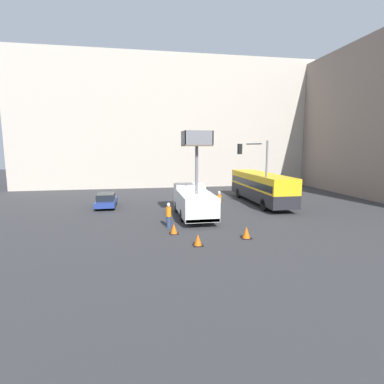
{
  "coord_description": "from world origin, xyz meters",
  "views": [
    {
      "loc": [
        -4.97,
        -24.4,
        5.85
      ],
      "look_at": [
        -0.52,
        0.4,
        2.02
      ],
      "focal_mm": 28.0,
      "sensor_mm": 36.0,
      "label": 1
    }
  ],
  "objects_px": {
    "traffic_cone_mid_road": "(198,240)",
    "road_worker_directing": "(219,202)",
    "road_worker_near_truck": "(169,215)",
    "traffic_cone_near_truck": "(246,233)",
    "parked_car_curbside": "(106,200)",
    "city_bus": "(261,186)",
    "traffic_light_pole": "(257,164)",
    "utility_truck": "(194,200)",
    "traffic_cone_far_side": "(174,229)"
  },
  "relations": [
    {
      "from": "utility_truck",
      "to": "road_worker_directing",
      "type": "bearing_deg",
      "value": 31.96
    },
    {
      "from": "traffic_light_pole",
      "to": "traffic_cone_near_truck",
      "type": "distance_m",
      "value": 9.52
    },
    {
      "from": "city_bus",
      "to": "traffic_cone_mid_road",
      "type": "relative_size",
      "value": 16.44
    },
    {
      "from": "parked_car_curbside",
      "to": "traffic_cone_mid_road",
      "type": "bearing_deg",
      "value": -62.83
    },
    {
      "from": "utility_truck",
      "to": "traffic_cone_far_side",
      "type": "height_order",
      "value": "utility_truck"
    },
    {
      "from": "road_worker_directing",
      "to": "city_bus",
      "type": "bearing_deg",
      "value": -37.13
    },
    {
      "from": "parked_car_curbside",
      "to": "traffic_light_pole",
      "type": "bearing_deg",
      "value": -16.47
    },
    {
      "from": "utility_truck",
      "to": "traffic_light_pole",
      "type": "bearing_deg",
      "value": 14.89
    },
    {
      "from": "utility_truck",
      "to": "parked_car_curbside",
      "type": "height_order",
      "value": "utility_truck"
    },
    {
      "from": "road_worker_directing",
      "to": "traffic_cone_far_side",
      "type": "distance_m",
      "value": 7.71
    },
    {
      "from": "city_bus",
      "to": "traffic_light_pole",
      "type": "xyz_separation_m",
      "value": [
        -1.87,
        -3.44,
        2.42
      ]
    },
    {
      "from": "utility_truck",
      "to": "traffic_light_pole",
      "type": "xyz_separation_m",
      "value": [
        6.12,
        1.63,
        2.74
      ]
    },
    {
      "from": "traffic_light_pole",
      "to": "road_worker_directing",
      "type": "height_order",
      "value": "traffic_light_pole"
    },
    {
      "from": "road_worker_directing",
      "to": "parked_car_curbside",
      "type": "relative_size",
      "value": 0.45
    },
    {
      "from": "road_worker_near_truck",
      "to": "road_worker_directing",
      "type": "xyz_separation_m",
      "value": [
        4.98,
        4.38,
        0.05
      ]
    },
    {
      "from": "road_worker_near_truck",
      "to": "traffic_cone_mid_road",
      "type": "height_order",
      "value": "road_worker_near_truck"
    },
    {
      "from": "city_bus",
      "to": "traffic_cone_near_truck",
      "type": "distance_m",
      "value": 12.69
    },
    {
      "from": "utility_truck",
      "to": "traffic_cone_far_side",
      "type": "bearing_deg",
      "value": -116.68
    },
    {
      "from": "road_worker_near_truck",
      "to": "traffic_cone_near_truck",
      "type": "relative_size",
      "value": 2.43
    },
    {
      "from": "traffic_light_pole",
      "to": "parked_car_curbside",
      "type": "relative_size",
      "value": 1.49
    },
    {
      "from": "road_worker_directing",
      "to": "traffic_cone_mid_road",
      "type": "bearing_deg",
      "value": 177.32
    },
    {
      "from": "utility_truck",
      "to": "road_worker_near_truck",
      "type": "bearing_deg",
      "value": -130.79
    },
    {
      "from": "utility_truck",
      "to": "traffic_light_pole",
      "type": "height_order",
      "value": "utility_truck"
    },
    {
      "from": "parked_car_curbside",
      "to": "traffic_cone_near_truck",
      "type": "bearing_deg",
      "value": -50.16
    },
    {
      "from": "traffic_cone_far_side",
      "to": "utility_truck",
      "type": "bearing_deg",
      "value": 63.32
    },
    {
      "from": "road_worker_directing",
      "to": "traffic_cone_far_side",
      "type": "xyz_separation_m",
      "value": [
        -4.8,
        -5.99,
        -0.65
      ]
    },
    {
      "from": "utility_truck",
      "to": "road_worker_directing",
      "type": "distance_m",
      "value": 3.12
    },
    {
      "from": "utility_truck",
      "to": "traffic_light_pole",
      "type": "distance_m",
      "value": 6.9
    },
    {
      "from": "traffic_cone_mid_road",
      "to": "road_worker_directing",
      "type": "bearing_deg",
      "value": 67.04
    },
    {
      "from": "traffic_cone_far_side",
      "to": "road_worker_directing",
      "type": "bearing_deg",
      "value": 51.3
    },
    {
      "from": "road_worker_directing",
      "to": "parked_car_curbside",
      "type": "xyz_separation_m",
      "value": [
        -10.21,
        4.06,
        -0.27
      ]
    },
    {
      "from": "city_bus",
      "to": "road_worker_near_truck",
      "type": "xyz_separation_m",
      "value": [
        -10.37,
        -7.82,
        -0.91
      ]
    },
    {
      "from": "road_worker_near_truck",
      "to": "parked_car_curbside",
      "type": "relative_size",
      "value": 0.43
    },
    {
      "from": "city_bus",
      "to": "parked_car_curbside",
      "type": "height_order",
      "value": "city_bus"
    },
    {
      "from": "traffic_cone_far_side",
      "to": "parked_car_curbside",
      "type": "relative_size",
      "value": 0.16
    },
    {
      "from": "traffic_cone_near_truck",
      "to": "road_worker_directing",
      "type": "bearing_deg",
      "value": 87.68
    },
    {
      "from": "parked_car_curbside",
      "to": "road_worker_directing",
      "type": "bearing_deg",
      "value": -21.68
    },
    {
      "from": "traffic_cone_near_truck",
      "to": "traffic_cone_mid_road",
      "type": "relative_size",
      "value": 1.09
    },
    {
      "from": "road_worker_directing",
      "to": "traffic_light_pole",
      "type": "bearing_deg",
      "value": -69.71
    },
    {
      "from": "utility_truck",
      "to": "parked_car_curbside",
      "type": "distance_m",
      "value": 9.52
    },
    {
      "from": "traffic_cone_mid_road",
      "to": "traffic_cone_far_side",
      "type": "distance_m",
      "value": 2.91
    },
    {
      "from": "utility_truck",
      "to": "road_worker_directing",
      "type": "height_order",
      "value": "utility_truck"
    },
    {
      "from": "road_worker_directing",
      "to": "traffic_cone_near_truck",
      "type": "bearing_deg",
      "value": -162.05
    },
    {
      "from": "traffic_cone_mid_road",
      "to": "traffic_cone_far_side",
      "type": "xyz_separation_m",
      "value": [
        -1.13,
        2.68,
        -0.0
      ]
    },
    {
      "from": "traffic_cone_mid_road",
      "to": "traffic_cone_far_side",
      "type": "relative_size",
      "value": 1.01
    },
    {
      "from": "utility_truck",
      "to": "traffic_cone_mid_road",
      "type": "relative_size",
      "value": 10.08
    },
    {
      "from": "city_bus",
      "to": "road_worker_directing",
      "type": "height_order",
      "value": "city_bus"
    },
    {
      "from": "road_worker_directing",
      "to": "utility_truck",
      "type": "bearing_deg",
      "value": 142.24
    },
    {
      "from": "utility_truck",
      "to": "traffic_cone_mid_road",
      "type": "distance_m",
      "value": 7.22
    },
    {
      "from": "traffic_cone_near_truck",
      "to": "utility_truck",
      "type": "bearing_deg",
      "value": 110.37
    }
  ]
}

